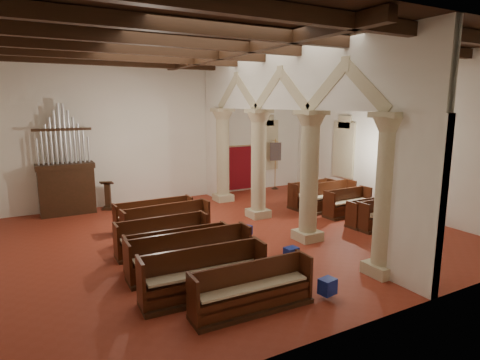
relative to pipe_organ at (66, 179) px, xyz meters
name	(u,v)px	position (x,y,z in m)	size (l,w,h in m)	color
floor	(235,235)	(4.50, -5.50, -1.37)	(14.00, 14.00, 0.00)	maroon
ceiling	(235,45)	(4.50, -5.50, 4.63)	(14.00, 14.00, 0.00)	#321E10
wall_back	(171,133)	(4.50, 0.50, 1.63)	(14.00, 0.02, 6.00)	white
wall_front	(386,172)	(4.50, -11.50, 1.63)	(14.00, 0.02, 6.00)	white
wall_right	(390,136)	(11.50, -5.50, 1.63)	(0.02, 12.00, 6.00)	white
ceiling_beams	(235,51)	(4.50, -5.50, 4.45)	(13.80, 11.80, 0.30)	#331B10
arcade	(282,125)	(6.30, -5.50, 2.19)	(0.90, 11.90, 6.00)	#C4B991
window_right_a	(421,160)	(11.48, -7.00, 0.83)	(0.03, 1.00, 2.20)	#306C52
window_right_b	(344,150)	(11.48, -3.00, 0.83)	(0.03, 1.00, 2.20)	#306C52
window_back	(266,145)	(9.50, 0.48, 0.83)	(1.00, 0.03, 2.20)	#306C52
pipe_organ	(66,179)	(0.00, 0.00, 0.00)	(2.10, 0.85, 4.40)	#331B10
lectern	(108,197)	(1.51, -0.08, -0.87)	(0.60, 0.64, 1.21)	#341E10
dossal_curtain	(241,168)	(8.00, 0.42, -0.21)	(1.80, 0.07, 2.17)	maroon
processional_banner	(275,173)	(9.74, -0.01, -0.55)	(0.57, 0.73, 2.54)	#331B10
hymnal_box_a	(327,286)	(4.25, -10.32, -1.09)	(0.35, 0.29, 0.35)	navy
hymnal_box_b	(291,254)	(4.71, -8.32, -1.10)	(0.35, 0.29, 0.35)	#151A95
hymnal_box_c	(247,230)	(4.71, -5.92, -1.12)	(0.30, 0.24, 0.30)	navy
tube_heater_a	(249,299)	(2.55, -9.77, -1.21)	(0.09, 0.09, 0.91)	white
tube_heater_b	(265,298)	(2.86, -9.92, -1.21)	(0.10, 0.10, 1.00)	white
nave_pew_0	(252,295)	(2.51, -9.98, -1.03)	(2.70, 0.75, 1.02)	#331B10
nave_pew_1	(204,282)	(1.86, -8.97, -1.00)	(2.88, 0.91, 1.13)	#331B10
nave_pew_2	(191,260)	(2.11, -7.59, -1.02)	(3.22, 0.78, 1.07)	#331B10
nave_pew_3	(179,254)	(1.99, -7.02, -1.04)	(2.82, 0.76, 0.99)	#331B10
nave_pew_4	(163,241)	(1.92, -5.86, -1.03)	(2.66, 0.70, 1.04)	#331B10
nave_pew_5	(167,227)	(2.48, -4.61, -1.02)	(2.90, 0.86, 1.06)	#331B10
nave_pew_6	(154,219)	(2.41, -3.49, -1.04)	(2.71, 0.72, 1.00)	#331B10
aisle_pew_0	(382,218)	(9.35, -7.27, -1.03)	(2.00, 0.70, 1.01)	#331B10
aisle_pew_1	(368,217)	(9.14, -6.81, -1.05)	(1.65, 0.65, 0.95)	#331B10
aisle_pew_2	(348,207)	(9.43, -5.50, -1.02)	(2.03, 0.76, 1.05)	#331B10
aisle_pew_3	(330,201)	(9.41, -4.55, -0.99)	(2.32, 0.88, 1.14)	#331B10
aisle_pew_4	(312,198)	(9.10, -3.75, -1.01)	(2.15, 0.85, 1.08)	#331B10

